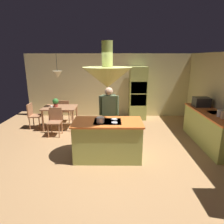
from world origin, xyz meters
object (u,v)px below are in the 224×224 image
object	(u,v)px
cup_on_table	(52,107)
canister_sugar	(220,113)
chair_by_back_wall	(65,109)
potted_plant_on_table	(56,102)
kitchen_island	(108,140)
oven_tower	(138,93)
chair_at_corner	(33,114)
canister_flour	(224,116)
cooking_pot_on_cooktop	(100,120)
person_at_island	(109,113)
chair_facing_island	(55,120)
dining_table	(60,110)
microwave_on_counter	(201,102)

from	to	relation	value
cup_on_table	canister_sugar	xyz separation A→B (m)	(4.76, -1.49, 0.22)
chair_by_back_wall	potted_plant_on_table	xyz separation A→B (m)	(-0.13, -0.63, 0.42)
kitchen_island	oven_tower	world-z (taller)	oven_tower
chair_by_back_wall	potted_plant_on_table	bearing A→B (deg)	78.13
kitchen_island	chair_at_corner	world-z (taller)	kitchen_island
canister_sugar	oven_tower	bearing A→B (deg)	121.52
canister_flour	cooking_pot_on_cooktop	size ratio (longest dim) A/B	0.90
cup_on_table	canister_flour	size ratio (longest dim) A/B	0.56
chair_by_back_wall	cup_on_table	distance (m)	0.91
chair_at_corner	person_at_island	bearing A→B (deg)	-117.75
oven_tower	chair_facing_island	bearing A→B (deg)	-147.74
chair_at_corner	potted_plant_on_table	size ratio (longest dim) A/B	2.90
dining_table	potted_plant_on_table	world-z (taller)	potted_plant_on_table
potted_plant_on_table	cup_on_table	distance (m)	0.25
chair_at_corner	cooking_pot_on_cooktop	distance (m)	3.38
oven_tower	person_at_island	world-z (taller)	oven_tower
chair_facing_island	canister_sugar	size ratio (longest dim) A/B	4.98
microwave_on_counter	cup_on_table	bearing A→B (deg)	175.09
kitchen_island	oven_tower	distance (m)	3.47
oven_tower	chair_at_corner	size ratio (longest dim) A/B	2.37
chair_at_corner	microwave_on_counter	distance (m)	5.55
kitchen_island	chair_at_corner	bearing A→B (deg)	141.53
oven_tower	chair_facing_island	size ratio (longest dim) A/B	2.37
person_at_island	chair_at_corner	distance (m)	3.04
chair_facing_island	potted_plant_on_table	distance (m)	0.76
canister_flour	cooking_pot_on_cooktop	distance (m)	3.02
oven_tower	microwave_on_counter	xyz separation A→B (m)	(1.74, -1.75, 0.05)
chair_by_back_wall	potted_plant_on_table	distance (m)	0.77
chair_by_back_wall	canister_sugar	xyz separation A→B (m)	(4.54, -2.32, 0.52)
canister_sugar	cooking_pot_on_cooktop	distance (m)	3.05
cooking_pot_on_cooktop	cup_on_table	bearing A→B (deg)	130.97
kitchen_island	chair_facing_island	distance (m)	2.25
canister_sugar	chair_at_corner	bearing A→B (deg)	162.83
person_at_island	cooking_pot_on_cooktop	xyz separation A→B (m)	(-0.18, -0.83, 0.08)
chair_at_corner	cooking_pot_on_cooktop	xyz separation A→B (m)	(2.48, -2.23, 0.51)
kitchen_island	microwave_on_counter	xyz separation A→B (m)	(2.84, 1.49, 0.60)
canister_sugar	microwave_on_counter	world-z (taller)	microwave_on_counter
chair_by_back_wall	potted_plant_on_table	world-z (taller)	potted_plant_on_table
chair_at_corner	cup_on_table	xyz separation A→B (m)	(0.72, -0.20, 0.30)
dining_table	cup_on_table	distance (m)	0.33
person_at_island	canister_sugar	xyz separation A→B (m)	(2.82, -0.29, 0.09)
chair_facing_island	potted_plant_on_table	world-z (taller)	potted_plant_on_table
oven_tower	cooking_pot_on_cooktop	distance (m)	3.60
oven_tower	potted_plant_on_table	bearing A→B (deg)	-158.62
dining_table	cup_on_table	bearing A→B (deg)	-137.64
oven_tower	cooking_pot_on_cooktop	xyz separation A→B (m)	(-1.26, -3.37, -0.01)
cup_on_table	canister_flour	xyz separation A→B (m)	(4.76, -1.67, 0.21)
chair_at_corner	oven_tower	bearing A→B (deg)	-73.02
potted_plant_on_table	microwave_on_counter	distance (m)	4.71
kitchen_island	canister_flour	xyz separation A→B (m)	(2.84, 0.23, 0.55)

